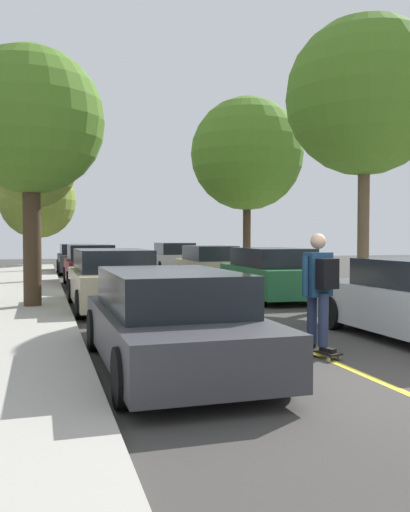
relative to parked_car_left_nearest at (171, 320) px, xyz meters
The scene contains 17 objects.
ground 2.74m from the parked_car_left_nearest, 30.81° to the right, with size 80.00×80.00×0.00m, color #3D3A38.
center_line 3.55m from the parked_car_left_nearest, 49.15° to the left, with size 0.12×39.20×0.01m, color gold.
parked_car_left_nearest is the anchor object (origin of this frame).
parked_car_left_near 6.42m from the parked_car_left_nearest, 90.00° to the left, with size 2.02×4.45×1.46m.
parked_car_left_far 12.82m from the parked_car_left_nearest, 90.00° to the left, with size 1.81×4.21×1.49m.
parked_car_left_farthest 19.88m from the parked_car_left_nearest, 90.00° to the left, with size 1.94×4.12×1.43m.
parked_car_right_near 8.47m from the parked_car_left_nearest, 57.38° to the left, with size 2.05×4.23×1.45m.
parked_car_right_far 13.83m from the parked_car_left_nearest, 70.73° to the left, with size 1.90×4.06×1.42m.
parked_car_right_farthest 19.73m from the parked_car_left_nearest, 76.63° to the left, with size 1.99×4.07×1.48m.
street_tree_left_nearest 7.71m from the parked_car_left_nearest, 106.39° to the left, with size 3.45×3.45×6.10m.
street_tree_left_near 14.57m from the parked_car_left_nearest, 97.69° to the left, with size 3.03×3.03×5.74m.
street_tree_left_far 21.43m from the parked_car_left_nearest, 95.18° to the left, with size 3.62×3.62×7.10m.
street_tree_left_farthest 27.10m from the parked_car_left_nearest, 94.03° to the left, with size 4.46×4.46×6.02m.
street_tree_right_nearest 9.72m from the parked_car_left_nearest, 40.31° to the left, with size 4.11×4.11×7.36m.
street_tree_right_near 16.10m from the parked_car_left_nearest, 65.32° to the left, with size 4.62×4.62×7.35m.
skateboard 2.32m from the parked_car_left_nearest, ahead, with size 0.41×0.87×0.10m.
skateboarder 2.29m from the parked_car_left_nearest, ahead, with size 0.58×0.70×1.72m.
Camera 1 is at (-3.94, -5.82, 1.77)m, focal length 38.51 mm.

